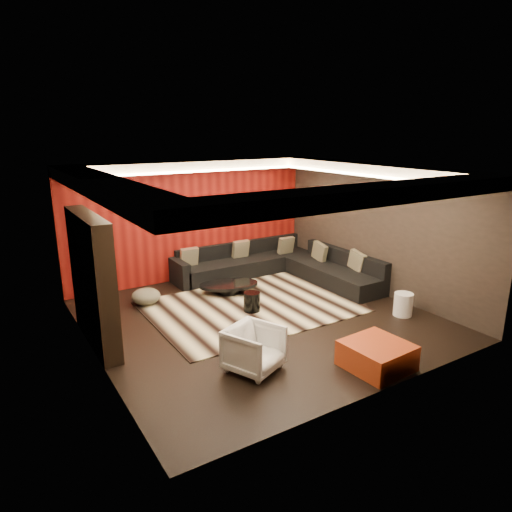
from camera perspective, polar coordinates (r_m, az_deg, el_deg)
floor at (r=8.78m, az=0.42°, el=-7.86°), size 6.00×6.00×0.02m
ceiling at (r=8.08m, az=0.46°, el=10.81°), size 6.00×6.00×0.02m
wall_back at (r=10.92m, az=-8.08°, el=4.44°), size 6.00×0.02×2.80m
wall_left at (r=7.23m, az=-20.16°, el=-2.15°), size 0.02×6.00×2.80m
wall_right at (r=10.21m, az=14.88°, el=3.29°), size 0.02×6.00×2.80m
red_feature_wall at (r=10.88m, az=-8.00°, el=4.40°), size 5.98×0.05×2.78m
soffit_back at (r=10.46m, az=-7.65°, el=11.11°), size 6.00×0.60×0.22m
soffit_front at (r=6.00m, az=14.52°, el=7.49°), size 6.00×0.60×0.22m
soffit_left at (r=7.03m, az=-18.67°, el=8.30°), size 0.60×4.80×0.22m
soffit_right at (r=9.80m, az=14.14°, el=10.49°), size 0.60×4.80×0.22m
cove_back at (r=10.16m, az=-6.82°, el=10.50°), size 4.80×0.08×0.04m
cove_front at (r=6.25m, az=12.21°, el=7.11°), size 4.80×0.08×0.04m
cove_left at (r=7.13m, az=-15.94°, el=7.87°), size 0.08×4.80×0.04m
cove_right at (r=9.57m, az=12.66°, el=9.93°), size 0.08×4.80×0.04m
tv_surround at (r=7.91m, az=-19.77°, el=-2.90°), size 0.30×2.00×2.20m
tv_screen at (r=7.84m, az=-18.87°, el=-0.30°), size 0.04×1.30×0.80m
tv_shelf at (r=8.07m, az=-18.40°, el=-5.43°), size 0.04×1.60×0.04m
rug at (r=9.30m, az=-0.67°, el=-6.33°), size 4.00×3.01×0.02m
coffee_table at (r=10.02m, az=-3.41°, el=-4.00°), size 1.62×1.62×0.22m
drum_stool at (r=9.00m, az=-0.53°, el=-5.73°), size 0.36×0.36×0.38m
striped_pouf at (r=9.63m, az=-13.58°, el=-4.92°), size 0.70×0.70×0.32m
white_side_table at (r=9.28m, az=17.92°, el=-5.77°), size 0.43×0.43×0.45m
orange_ottoman at (r=7.25m, az=14.86°, el=-11.93°), size 0.93×0.93×0.39m
armchair at (r=6.89m, az=-0.24°, el=-11.55°), size 0.97×0.98×0.68m
sectional_sofa at (r=11.05m, az=2.84°, el=-1.37°), size 3.65×3.50×0.75m
throw_pillows at (r=10.97m, az=2.77°, el=0.45°), size 3.33×2.67×0.50m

